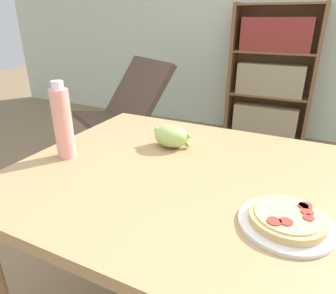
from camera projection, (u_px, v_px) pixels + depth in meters
wall_back at (303, 9)px, 2.92m from camera, size 8.00×0.05×2.60m
dining_table at (211, 203)px, 0.97m from camera, size 1.29×0.92×0.76m
pizza_on_plate at (287, 220)px, 0.71m from camera, size 0.22×0.22×0.04m
grape_bunch at (172, 136)px, 1.14m from camera, size 0.15×0.11×0.09m
drink_bottle at (63, 123)px, 1.03m from camera, size 0.06×0.06×0.27m
lounge_chair_near at (123, 128)px, 2.78m from camera, size 0.94×1.00×0.88m
bookshelf at (271, 78)px, 3.12m from camera, size 0.86×0.26×1.37m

